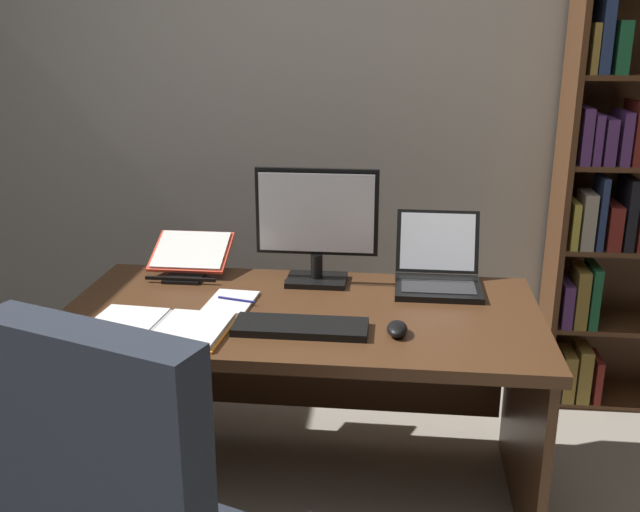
# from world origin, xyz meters

# --- Properties ---
(wall_back) EXTENTS (5.32, 0.12, 2.51)m
(wall_back) POSITION_xyz_m (0.00, 1.93, 1.26)
(wall_back) COLOR #B2ADA3
(wall_back) RESTS_ON ground
(desk) EXTENTS (1.60, 0.80, 0.71)m
(desk) POSITION_xyz_m (-0.06, 0.95, 0.52)
(desk) COLOR #4C2D19
(desk) RESTS_ON ground
(bookshelf) EXTENTS (0.78, 0.29, 2.15)m
(bookshelf) POSITION_xyz_m (1.23, 1.72, 1.07)
(bookshelf) COLOR #4C2D19
(bookshelf) RESTS_ON ground
(monitor) EXTENTS (0.45, 0.16, 0.43)m
(monitor) POSITION_xyz_m (-0.04, 1.15, 0.92)
(monitor) COLOR black
(monitor) RESTS_ON desk
(laptop) EXTENTS (0.31, 0.34, 0.25)m
(laptop) POSITION_xyz_m (0.40, 1.16, 0.76)
(laptop) COLOR black
(laptop) RESTS_ON desk
(keyboard) EXTENTS (0.42, 0.15, 0.02)m
(keyboard) POSITION_xyz_m (-0.04, 0.70, 0.72)
(keyboard) COLOR black
(keyboard) RESTS_ON desk
(computer_mouse) EXTENTS (0.06, 0.10, 0.04)m
(computer_mouse) POSITION_xyz_m (0.26, 0.70, 0.73)
(computer_mouse) COLOR black
(computer_mouse) RESTS_ON desk
(reading_stand_with_book) EXTENTS (0.30, 0.28, 0.13)m
(reading_stand_with_book) POSITION_xyz_m (-0.54, 1.22, 0.78)
(reading_stand_with_book) COLOR black
(reading_stand_with_book) RESTS_ON desk
(open_binder) EXTENTS (0.46, 0.30, 0.02)m
(open_binder) POSITION_xyz_m (-0.48, 0.65, 0.72)
(open_binder) COLOR orange
(open_binder) RESTS_ON desk
(notepad) EXTENTS (0.16, 0.22, 0.01)m
(notepad) POSITION_xyz_m (-0.31, 0.91, 0.72)
(notepad) COLOR white
(notepad) RESTS_ON desk
(pen) EXTENTS (0.14, 0.04, 0.01)m
(pen) POSITION_xyz_m (-0.29, 0.91, 0.72)
(pen) COLOR navy
(pen) RESTS_ON notepad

